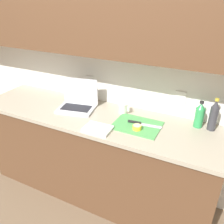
# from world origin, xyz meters

# --- Properties ---
(ground_plane) EXTENTS (12.00, 12.00, 0.00)m
(ground_plane) POSITION_xyz_m (0.00, 0.00, 0.00)
(ground_plane) COLOR brown
(ground_plane) RESTS_ON ground
(wall_back) EXTENTS (5.20, 0.38, 2.60)m
(wall_back) POSITION_xyz_m (0.00, 0.24, 1.56)
(wall_back) COLOR white
(wall_back) RESTS_ON ground_plane
(counter_unit) EXTENTS (2.29, 0.62, 0.90)m
(counter_unit) POSITION_xyz_m (-0.02, 0.00, 0.46)
(counter_unit) COLOR brown
(counter_unit) RESTS_ON ground_plane
(laptop) EXTENTS (0.38, 0.32, 0.27)m
(laptop) POSITION_xyz_m (-0.21, 0.07, 0.96)
(laptop) COLOR silver
(laptop) RESTS_ON counter_unit
(cutting_board) EXTENTS (0.39, 0.30, 0.01)m
(cutting_board) POSITION_xyz_m (0.42, -0.01, 0.90)
(cutting_board) COLOR #4C9E51
(cutting_board) RESTS_ON counter_unit
(knife) EXTENTS (0.28, 0.06, 0.02)m
(knife) POSITION_xyz_m (0.42, 0.02, 0.92)
(knife) COLOR silver
(knife) RESTS_ON cutting_board
(lemon_half_cut) EXTENTS (0.07, 0.07, 0.04)m
(lemon_half_cut) POSITION_xyz_m (0.44, -0.07, 0.93)
(lemon_half_cut) COLOR yellow
(lemon_half_cut) RESTS_ON cutting_board
(bottle_green_soda) EXTENTS (0.07, 0.07, 0.23)m
(bottle_green_soda) POSITION_xyz_m (0.87, 0.21, 1.00)
(bottle_green_soda) COLOR #2D934C
(bottle_green_soda) RESTS_ON counter_unit
(bottle_oil_tall) EXTENTS (0.07, 0.07, 0.27)m
(bottle_oil_tall) POSITION_xyz_m (0.97, 0.21, 1.02)
(bottle_oil_tall) COLOR #333338
(bottle_oil_tall) RESTS_ON counter_unit
(measuring_cup) EXTENTS (0.10, 0.08, 0.09)m
(measuring_cup) POSITION_xyz_m (0.22, 0.16, 0.95)
(measuring_cup) COLOR silver
(measuring_cup) RESTS_ON counter_unit
(dish_towel) EXTENTS (0.22, 0.17, 0.02)m
(dish_towel) POSITION_xyz_m (0.16, -0.21, 0.91)
(dish_towel) COLOR silver
(dish_towel) RESTS_ON counter_unit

